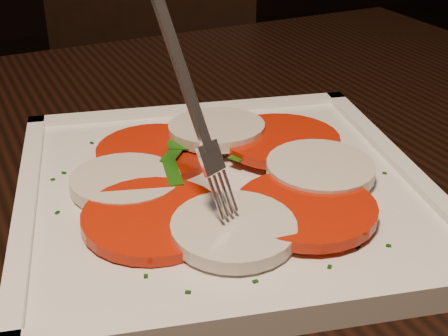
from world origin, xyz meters
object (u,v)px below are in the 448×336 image
(table, at_px, (117,278))
(fork, at_px, (180,93))
(plate, at_px, (224,193))
(chair, at_px, (146,110))

(table, relative_size, fork, 8.36)
(plate, bearing_deg, table, 145.92)
(chair, bearing_deg, plate, -73.24)
(chair, bearing_deg, table, -80.83)
(fork, bearing_deg, chair, 50.02)
(table, height_order, chair, chair)
(fork, bearing_deg, plate, 8.75)
(plate, bearing_deg, fork, -141.00)
(table, relative_size, plate, 4.04)
(chair, xyz_separation_m, fork, (-0.13, -0.75, 0.33))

